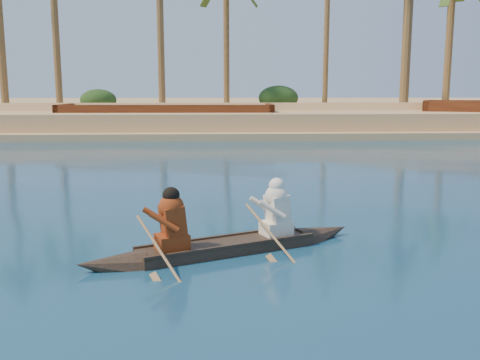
{
  "coord_description": "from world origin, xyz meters",
  "views": [
    {
      "loc": [
        7.81,
        -4.86,
        2.62
      ],
      "look_at": [
        8.3,
        5.28,
        0.88
      ],
      "focal_mm": 40.0,
      "sensor_mm": 36.0,
      "label": 1
    }
  ],
  "objects": [
    {
      "name": "sandy_embankment",
      "position": [
        0.0,
        46.89,
        0.53
      ],
      "size": [
        150.0,
        51.0,
        1.5
      ],
      "color": "tan",
      "rests_on": "ground"
    },
    {
      "name": "palm_grove",
      "position": [
        0.0,
        35.0,
        8.0
      ],
      "size": [
        110.0,
        14.0,
        16.0
      ],
      "primitive_type": null,
      "color": "#34561E",
      "rests_on": "ground"
    },
    {
      "name": "shrub_cluster",
      "position": [
        0.0,
        31.5,
        1.2
      ],
      "size": [
        100.0,
        6.0,
        2.4
      ],
      "primitive_type": null,
      "color": "#1B3513",
      "rests_on": "ground"
    },
    {
      "name": "canoe",
      "position": [
        8.0,
        3.5,
        0.25
      ],
      "size": [
        4.64,
        2.51,
        1.32
      ],
      "rotation": [
        0.0,
        0.0,
        0.42
      ],
      "color": "#3E2B21",
      "rests_on": "ground"
    },
    {
      "name": "barge_mid",
      "position": [
        5.11,
        27.0,
        0.71
      ],
      "size": [
        12.37,
        4.45,
        2.04
      ],
      "rotation": [
        0.0,
        0.0,
        -0.03
      ],
      "color": "brown",
      "rests_on": "ground"
    }
  ]
}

